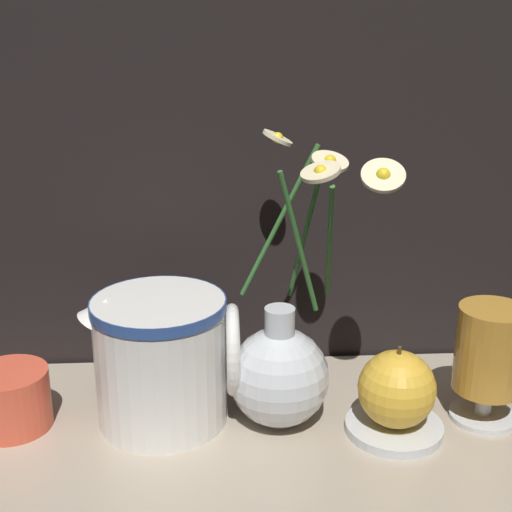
% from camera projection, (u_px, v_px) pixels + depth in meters
% --- Properties ---
extents(ground_plane, '(6.00, 6.00, 0.00)m').
position_uv_depth(ground_plane, '(246.00, 435.00, 0.77)').
color(ground_plane, black).
extents(shelf, '(0.72, 0.31, 0.01)m').
position_uv_depth(shelf, '(246.00, 430.00, 0.77)').
color(shelf, tan).
rests_on(shelf, ground_plane).
extents(vase_with_flowers, '(0.17, 0.16, 0.30)m').
position_uv_depth(vase_with_flowers, '(281.00, 369.00, 0.75)').
color(vase_with_flowers, silver).
rests_on(vase_with_flowers, shelf).
extents(yellow_mug, '(0.09, 0.08, 0.06)m').
position_uv_depth(yellow_mug, '(9.00, 399.00, 0.75)').
color(yellow_mug, '#DB5138').
rests_on(yellow_mug, shelf).
extents(ceramic_pitcher, '(0.17, 0.14, 0.15)m').
position_uv_depth(ceramic_pitcher, '(163.00, 355.00, 0.75)').
color(ceramic_pitcher, white).
rests_on(ceramic_pitcher, shelf).
extents(tea_glass, '(0.07, 0.07, 0.13)m').
position_uv_depth(tea_glass, '(489.00, 353.00, 0.75)').
color(tea_glass, silver).
rests_on(tea_glass, shelf).
extents(saucer_plate, '(0.10, 0.10, 0.01)m').
position_uv_depth(saucer_plate, '(394.00, 427.00, 0.75)').
color(saucer_plate, silver).
rests_on(saucer_plate, shelf).
extents(orange_fruit, '(0.08, 0.08, 0.09)m').
position_uv_depth(orange_fruit, '(397.00, 389.00, 0.74)').
color(orange_fruit, gold).
rests_on(orange_fruit, saucer_plate).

